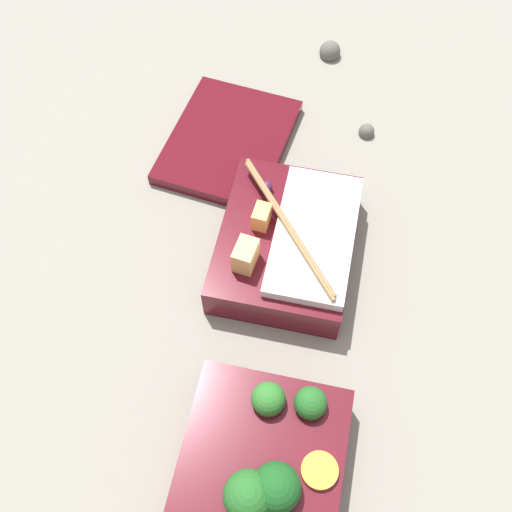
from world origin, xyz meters
name	(u,v)px	position (x,y,z in m)	size (l,w,h in m)	color
ground_plane	(262,359)	(0.00, 0.00, 0.00)	(3.00, 3.00, 0.00)	gray
bento_tray_vegetable	(259,479)	(-0.12, -0.02, 0.03)	(0.18, 0.14, 0.08)	#510F19
bento_tray_rice	(288,243)	(0.13, 0.00, 0.03)	(0.18, 0.14, 0.07)	#510F19
bento_lid	(229,141)	(0.27, 0.10, 0.01)	(0.18, 0.14, 0.02)	#510F19
pebble_1	(366,131)	(0.33, -0.07, 0.01)	(0.02, 0.02, 0.02)	#595651
pebble_2	(330,51)	(0.46, 0.00, 0.01)	(0.03, 0.03, 0.03)	#595651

